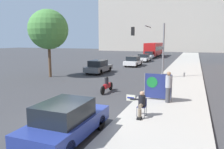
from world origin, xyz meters
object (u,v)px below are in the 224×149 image
at_px(car_on_road_distant, 144,58).
at_px(car_on_road_nearest, 98,67).
at_px(traffic_light_pole, 151,41).
at_px(seated_protester, 141,103).
at_px(city_bus_on_road, 154,49).
at_px(car_on_road_far_lane, 149,55).
at_px(jogger_on_sidewalk, 168,87).
at_px(parked_car_curbside, 66,121).
at_px(car_on_road_midblock, 133,61).
at_px(street_tree_near_curb, 48,29).
at_px(motorcycle_on_road, 107,85).
at_px(protest_banner, 158,86).

bearing_deg(car_on_road_distant, car_on_road_nearest, -96.76).
bearing_deg(traffic_light_pole, seated_protester, -81.06).
bearing_deg(city_bus_on_road, car_on_road_far_lane, -88.06).
bearing_deg(jogger_on_sidewalk, parked_car_curbside, 48.11).
distance_m(car_on_road_midblock, street_tree_near_curb, 14.19).
relative_size(parked_car_curbside, motorcycle_on_road, 1.91).
xyz_separation_m(car_on_road_nearest, city_bus_on_road, (1.41, 27.74, 1.07)).
height_order(jogger_on_sidewalk, parked_car_curbside, jogger_on_sidewalk).
xyz_separation_m(seated_protester, car_on_road_far_lane, (-6.51, 34.64, -0.09)).
relative_size(seated_protester, car_on_road_distant, 0.26).
xyz_separation_m(seated_protester, traffic_light_pole, (-1.83, 11.60, 2.88)).
xyz_separation_m(traffic_light_pole, street_tree_near_curb, (-9.89, -2.75, 1.13)).
height_order(seated_protester, jogger_on_sidewalk, jogger_on_sidewalk).
bearing_deg(car_on_road_far_lane, motorcycle_on_road, -84.57).
bearing_deg(seated_protester, car_on_road_distant, 97.91).
height_order(car_on_road_distant, motorcycle_on_road, car_on_road_distant).
xyz_separation_m(jogger_on_sidewalk, protest_banner, (-0.67, 0.33, -0.09)).
relative_size(car_on_road_nearest, car_on_road_far_lane, 1.01).
distance_m(car_on_road_distant, motorcycle_on_road, 24.12).
distance_m(protest_banner, car_on_road_distant, 26.21).
height_order(seated_protester, car_on_road_midblock, car_on_road_midblock).
relative_size(protest_banner, car_on_road_far_lane, 0.39).
xyz_separation_m(protest_banner, city_bus_on_road, (-6.96, 37.53, 0.79)).
bearing_deg(protest_banner, car_on_road_midblock, 109.69).
xyz_separation_m(motorcycle_on_road, street_tree_near_curb, (-8.06, 4.18, 4.32)).
bearing_deg(car_on_road_distant, jogger_on_sidewalk, -74.38).
distance_m(protest_banner, car_on_road_far_lane, 32.11).
relative_size(traffic_light_pole, car_on_road_distant, 1.10).
relative_size(seated_protester, traffic_light_pole, 0.24).
xyz_separation_m(car_on_road_midblock, city_bus_on_road, (-0.52, 19.54, 1.08)).
bearing_deg(city_bus_on_road, protest_banner, -79.50).
bearing_deg(car_on_road_midblock, seated_protester, -73.75).
xyz_separation_m(jogger_on_sidewalk, car_on_road_distant, (-7.19, 25.71, -0.42)).
distance_m(seated_protester, street_tree_near_curb, 15.22).
height_order(protest_banner, car_on_road_midblock, protest_banner).
xyz_separation_m(protest_banner, car_on_road_far_lane, (-6.75, 31.39, -0.28)).
xyz_separation_m(car_on_road_far_lane, city_bus_on_road, (-0.21, 6.15, 1.06)).
relative_size(parked_car_curbside, street_tree_near_curb, 0.60).
height_order(jogger_on_sidewalk, motorcycle_on_road, jogger_on_sidewalk).
bearing_deg(street_tree_near_curb, car_on_road_nearest, 49.49).
height_order(parked_car_curbside, city_bus_on_road, city_bus_on_road).
bearing_deg(jogger_on_sidewalk, car_on_road_nearest, -62.45).
distance_m(jogger_on_sidewalk, car_on_road_far_lane, 32.57).
height_order(protest_banner, parked_car_curbside, protest_banner).
xyz_separation_m(protest_banner, traffic_light_pole, (-2.07, 8.34, 2.69)).
bearing_deg(car_on_road_nearest, jogger_on_sidewalk, -48.24).
distance_m(jogger_on_sidewalk, car_on_road_distant, 26.70).
bearing_deg(street_tree_near_curb, parked_car_curbside, -51.24).
height_order(seated_protester, city_bus_on_road, city_bus_on_road).
xyz_separation_m(parked_car_curbside, car_on_road_far_lane, (-4.30, 37.65, 0.00)).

